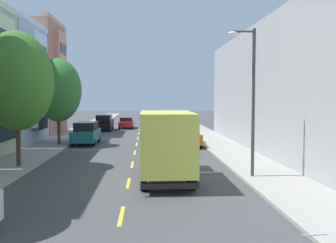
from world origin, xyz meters
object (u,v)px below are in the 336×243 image
Objects in this scene: parked_pickup_orange at (187,136)px; street_tree_second at (17,81)px; street_lamp at (251,92)px; parked_sedan_sky at (170,119)px; street_tree_third at (58,90)px; parked_suv_black at (104,122)px; parked_suv_teal at (86,133)px; delivery_box_truck at (166,141)px; moving_red_sedan at (126,123)px; parked_suv_silver at (181,128)px.

street_tree_second is at bearing -137.00° from parked_pickup_orange.
street_lamp is 39.62m from parked_sedan_sky.
parked_suv_black is at bearing 82.45° from street_tree_third.
parked_suv_teal is at bearing 33.32° from street_tree_third.
parked_suv_teal is at bearing 170.80° from parked_pickup_orange.
delivery_box_truck is (8.20, -13.43, -2.75)m from street_tree_third.
parked_pickup_orange is (2.45, 13.37, -1.07)m from delivery_box_truck.
delivery_box_truck is (8.20, -3.44, -3.06)m from street_tree_second.
parked_sedan_sky is at bearing 50.19° from moving_red_sedan.
parked_suv_black is (2.04, 15.41, -3.65)m from street_tree_third.
parked_suv_silver and parked_suv_black have the same top height.
delivery_box_truck is at bearing -100.37° from parked_pickup_orange.
parked_suv_black is (2.04, 25.39, -3.96)m from street_tree_second.
parked_suv_teal is (-10.32, 14.83, -3.32)m from street_lamp.
street_lamp reaches higher than parked_suv_black.
street_tree_second is 15.13m from parked_pickup_orange.
street_lamp is at bearing -47.51° from street_tree_third.
parked_pickup_orange reaches higher than moving_red_sedan.
street_tree_third is 1.01× the size of delivery_box_truck.
parked_sedan_sky is at bearing 92.24° from street_lamp.
street_tree_second reaches higher than parked_sedan_sky.
street_tree_third is 15.97m from parked_suv_black.
street_tree_third reaches higher than parked_suv_silver.
moving_red_sedan is at bearing 116.16° from parked_suv_silver.
moving_red_sedan is at bearing 80.82° from street_tree_second.
parked_pickup_orange is (10.65, 9.93, -4.12)m from street_tree_second.
parked_suv_teal is (-0.01, -14.07, 0.00)m from parked_suv_black.
moving_red_sedan is at bearing 103.63° from street_lamp.
delivery_box_truck is at bearing -67.33° from parked_suv_teal.
parked_suv_silver is at bearing 28.45° from parked_suv_teal.
parked_sedan_sky is at bearing 89.64° from parked_pickup_orange.
moving_red_sedan is (2.56, 3.08, -0.24)m from parked_suv_black.
street_tree_second reaches higher than parked_pickup_orange.
moving_red_sedan is (-7.76, 31.98, -3.56)m from street_lamp.
street_tree_second reaches higher than delivery_box_truck.
moving_red_sedan is (-6.11, 12.45, -0.24)m from parked_suv_silver.
parked_sedan_sky is (-1.54, 39.43, -3.56)m from street_lamp.
parked_suv_teal is 26.13m from parked_sedan_sky.
street_lamp is at bearing -76.37° from moving_red_sedan.
parked_pickup_orange is (-1.71, 13.43, -3.48)m from street_lamp.
street_tree_third is at bearing -150.59° from parked_suv_silver.
parked_sedan_sky is at bearing 50.23° from parked_suv_black.
parked_suv_teal is at bearing 112.67° from delivery_box_truck.
parked_suv_black is at bearing 109.64° from street_lamp.
street_tree_second is 25.78m from parked_suv_black.
street_tree_third is 0.98× the size of street_lamp.
delivery_box_truck is 13.63m from parked_pickup_orange.
parked_sedan_sky is (2.61, 39.37, -1.15)m from delivery_box_truck.
delivery_box_truck is 39.48m from parked_sedan_sky.
moving_red_sedan is (-3.60, 31.92, -1.15)m from delivery_box_truck.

